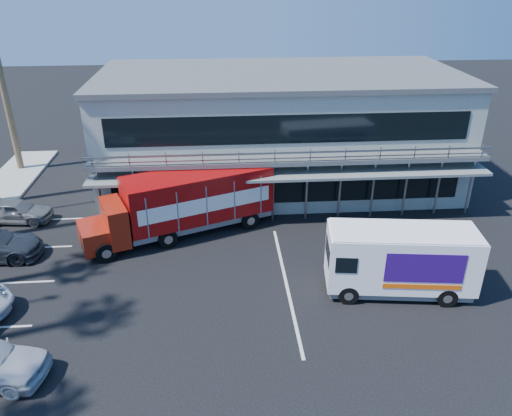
{
  "coord_description": "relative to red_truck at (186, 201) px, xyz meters",
  "views": [
    {
      "loc": [
        -0.86,
        -15.99,
        13.28
      ],
      "look_at": [
        0.85,
        6.32,
        2.3
      ],
      "focal_mm": 35.0,
      "sensor_mm": 36.0,
      "label": 1
    }
  ],
  "objects": [
    {
      "name": "building",
      "position": [
        5.74,
        6.7,
        1.77
      ],
      "size": [
        22.4,
        12.0,
        7.3
      ],
      "color": "gray",
      "rests_on": "ground"
    },
    {
      "name": "white_van",
      "position": [
        9.59,
        -6.24,
        -0.24
      ],
      "size": [
        6.6,
        2.95,
        3.11
      ],
      "rotation": [
        0.0,
        0.0,
        -0.12
      ],
      "color": "white",
      "rests_on": "ground"
    },
    {
      "name": "ground",
      "position": [
        2.74,
        -8.24,
        -1.89
      ],
      "size": [
        120.0,
        120.0,
        0.0
      ],
      "primitive_type": "plane",
      "color": "black",
      "rests_on": "ground"
    },
    {
      "name": "red_truck",
      "position": [
        0.0,
        0.0,
        0.0
      ],
      "size": [
        10.34,
        5.96,
        3.43
      ],
      "rotation": [
        0.0,
        0.0,
        0.38
      ],
      "color": "maroon",
      "rests_on": "ground"
    },
    {
      "name": "parked_car_e",
      "position": [
        -9.76,
        2.06,
        -1.21
      ],
      "size": [
        4.1,
        2.02,
        1.34
      ],
      "primitive_type": "imported",
      "rotation": [
        0.0,
        0.0,
        1.46
      ],
      "color": "slate",
      "rests_on": "ground"
    }
  ]
}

